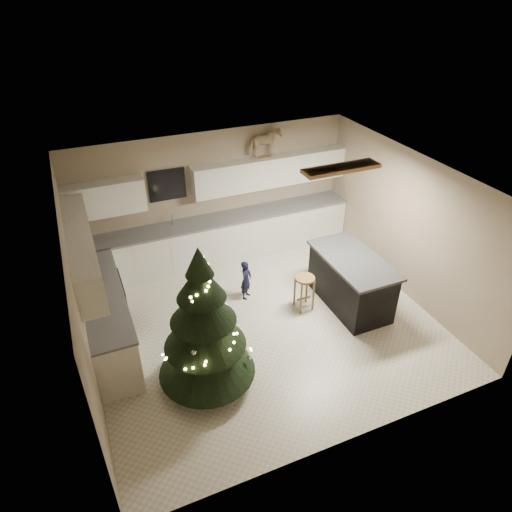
% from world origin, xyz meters
% --- Properties ---
extents(ground_plane, '(5.50, 5.50, 0.00)m').
position_xyz_m(ground_plane, '(0.00, 0.00, 0.00)').
color(ground_plane, silver).
extents(room_shell, '(5.52, 5.02, 2.61)m').
position_xyz_m(room_shell, '(0.02, 0.00, 1.75)').
color(room_shell, '#8A745E').
rests_on(room_shell, ground_plane).
extents(cabinetry, '(5.50, 3.20, 2.00)m').
position_xyz_m(cabinetry, '(-0.91, 1.65, 0.76)').
color(cabinetry, white).
rests_on(cabinetry, ground_plane).
extents(island, '(0.90, 1.70, 0.95)m').
position_xyz_m(island, '(1.62, -0.09, 0.48)').
color(island, black).
rests_on(island, ground_plane).
extents(bar_stool, '(0.34, 0.34, 0.65)m').
position_xyz_m(bar_stool, '(0.81, 0.11, 0.49)').
color(bar_stool, '#916033').
rests_on(bar_stool, ground_plane).
extents(christmas_tree, '(1.44, 1.39, 2.30)m').
position_xyz_m(christmas_tree, '(-1.27, -0.84, 0.94)').
color(christmas_tree, '#3F2816').
rests_on(christmas_tree, ground_plane).
extents(toddler, '(0.32, 0.33, 0.76)m').
position_xyz_m(toddler, '(-0.00, 0.79, 0.38)').
color(toddler, black).
rests_on(toddler, ground_plane).
extents(rocking_horse, '(0.67, 0.37, 0.56)m').
position_xyz_m(rocking_horse, '(1.02, 2.33, 2.29)').
color(rocking_horse, '#916033').
rests_on(rocking_horse, cabinetry).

